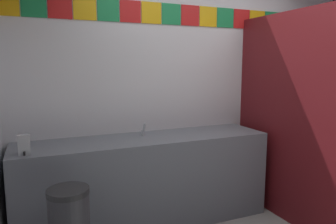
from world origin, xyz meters
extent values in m
cube|color=silver|center=(0.00, 1.47, 1.34)|extent=(3.99, 0.08, 2.68)
cube|color=yellow|center=(-1.88, 1.42, 2.10)|extent=(0.21, 0.01, 0.21)
cube|color=#1E8C4C|center=(-1.66, 1.42, 2.10)|extent=(0.21, 0.01, 0.21)
cube|color=red|center=(-1.44, 1.42, 2.10)|extent=(0.21, 0.01, 0.21)
cube|color=yellow|center=(-1.22, 1.42, 2.10)|extent=(0.21, 0.01, 0.21)
cube|color=#1E8C4C|center=(-1.00, 1.42, 2.10)|extent=(0.21, 0.01, 0.21)
cube|color=red|center=(-0.78, 1.42, 2.10)|extent=(0.21, 0.01, 0.21)
cube|color=yellow|center=(-0.55, 1.42, 2.10)|extent=(0.21, 0.01, 0.21)
cube|color=#1E8C4C|center=(-0.33, 1.42, 2.10)|extent=(0.21, 0.01, 0.21)
cube|color=red|center=(-0.11, 1.42, 2.10)|extent=(0.21, 0.01, 0.21)
cube|color=yellow|center=(0.11, 1.42, 2.10)|extent=(0.21, 0.01, 0.21)
cube|color=#1E8C4C|center=(0.33, 1.42, 2.10)|extent=(0.21, 0.01, 0.21)
cube|color=red|center=(0.55, 1.42, 2.10)|extent=(0.21, 0.01, 0.21)
cube|color=yellow|center=(0.78, 1.42, 2.10)|extent=(0.21, 0.01, 0.21)
cube|color=#1E8C4C|center=(1.00, 1.42, 2.10)|extent=(0.21, 0.01, 0.21)
cube|color=red|center=(1.22, 1.42, 2.10)|extent=(0.21, 0.01, 0.21)
cube|color=yellow|center=(1.44, 1.42, 2.10)|extent=(0.21, 0.01, 0.21)
cube|color=#1E8C4C|center=(1.66, 1.42, 2.10)|extent=(0.21, 0.01, 0.21)
cube|color=red|center=(1.88, 1.42, 2.10)|extent=(0.21, 0.01, 0.21)
cube|color=slate|center=(-0.72, 1.13, 0.44)|extent=(2.44, 0.60, 0.87)
cube|color=slate|center=(-0.72, 1.41, 0.83)|extent=(2.44, 0.03, 0.08)
cylinder|color=#F4EFC9|center=(-0.72, 1.10, 0.82)|extent=(0.34, 0.34, 0.10)
cylinder|color=silver|center=(-0.72, 1.24, 0.90)|extent=(0.04, 0.04, 0.05)
cylinder|color=silver|center=(-0.72, 1.19, 0.97)|extent=(0.02, 0.06, 0.09)
cube|color=#B7BABF|center=(-1.80, 0.95, 0.95)|extent=(0.09, 0.07, 0.16)
cylinder|color=black|center=(-1.80, 0.91, 0.89)|extent=(0.02, 0.02, 0.03)
cube|color=maroon|center=(0.60, 0.67, 1.04)|extent=(0.04, 1.51, 2.09)
cylinder|color=white|center=(1.19, 0.92, 0.20)|extent=(0.38, 0.38, 0.40)
torus|color=white|center=(1.19, 0.92, 0.42)|extent=(0.39, 0.39, 0.05)
cube|color=white|center=(1.19, 1.13, 0.57)|extent=(0.34, 0.17, 0.34)
cylinder|color=#262628|center=(-1.53, 0.48, 0.71)|extent=(0.29, 0.29, 0.04)
camera|label=1|loc=(-1.70, -1.71, 1.57)|focal=33.81mm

